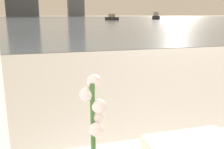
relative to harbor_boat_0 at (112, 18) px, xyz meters
name	(u,v)px	position (x,y,z in m)	size (l,w,h in m)	color
harbor_water	(44,19)	(-11.25, 18.74, -0.38)	(180.00, 110.00, 0.01)	slate
harbor_boat_0	(112,18)	(0.00, 0.00, 0.00)	(1.91, 3.01, 1.07)	#2D2D33
harbor_boat_3	(156,17)	(10.00, 3.43, 0.13)	(2.66, 4.04, 1.43)	#2D2D33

